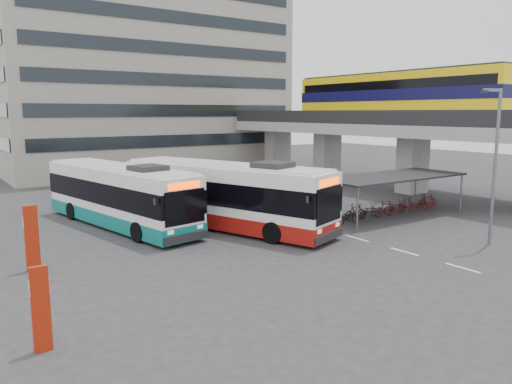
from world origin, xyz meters
TOP-DOWN VIEW (x-y plane):
  - ground at (0.00, 0.00)m, footprint 120.00×120.00m
  - viaduct at (17.00, 11.11)m, footprint 8.00×32.00m
  - bike_shelter at (8.47, 3.00)m, footprint 10.00×4.00m
  - office_block at (6.00, 36.00)m, footprint 30.00×15.00m
  - road_markings at (2.50, -3.00)m, footprint 0.15×7.60m
  - bus_main at (-1.80, 6.11)m, footprint 7.01×13.39m
  - bus_teal at (-6.50, 9.91)m, footprint 4.79×12.85m
  - pedestrian at (-1.86, 4.60)m, footprint 0.57×0.74m
  - lamp_post at (6.95, -4.49)m, footprint 1.33×0.34m
  - sign_totem_south at (-13.57, -3.75)m, footprint 0.52×0.18m
  - sign_totem_mid at (-12.32, 3.89)m, footprint 0.59×0.21m

SIDE VIEW (x-z plane):
  - ground at x=0.00m, z-range 0.00..0.00m
  - road_markings at x=2.50m, z-range 0.00..0.01m
  - pedestrian at x=-1.86m, z-range 0.00..1.81m
  - sign_totem_south at x=-13.57m, z-range 0.04..2.44m
  - bike_shelter at x=8.47m, z-range 0.03..2.57m
  - sign_totem_mid at x=-12.32m, z-range 0.04..2.77m
  - bus_teal at x=-6.50m, z-range -0.13..3.58m
  - bus_main at x=-1.80m, z-range -0.14..3.76m
  - lamp_post at x=6.95m, z-range 0.53..8.10m
  - viaduct at x=17.00m, z-range 1.39..11.07m
  - office_block at x=6.00m, z-range 0.00..25.00m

